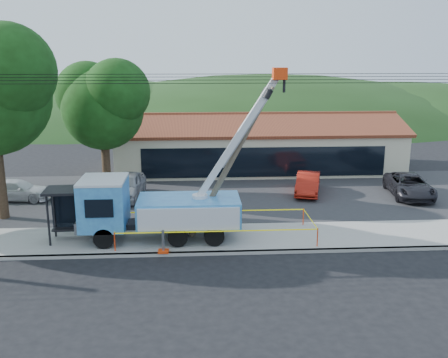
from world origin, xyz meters
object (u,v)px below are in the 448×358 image
object	(u,v)px
car_white	(18,201)
car_dark	(408,197)
car_red	(307,195)
car_silver	(127,199)
utility_truck	(155,207)
leaning_pole	(237,149)
bus_shelter	(75,202)

from	to	relation	value
car_white	car_dark	size ratio (longest dim) A/B	0.85
car_dark	car_red	bearing A→B (deg)	179.11
car_silver	car_red	world-z (taller)	car_silver
car_silver	car_dark	size ratio (longest dim) A/B	0.93
utility_truck	car_white	world-z (taller)	utility_truck
car_silver	car_dark	bearing A→B (deg)	3.20
car_silver	car_white	xyz separation A→B (m)	(-6.95, 0.02, 0.00)
utility_truck	car_silver	world-z (taller)	utility_truck
leaning_pole	car_red	size ratio (longest dim) A/B	1.96
utility_truck	car_red	world-z (taller)	utility_truck
bus_shelter	car_dark	distance (m)	21.13
bus_shelter	car_silver	distance (m)	7.86
bus_shelter	car_dark	world-z (taller)	bus_shelter
utility_truck	car_silver	bearing A→B (deg)	107.53
leaning_pole	car_red	distance (m)	10.46
bus_shelter	car_dark	bearing A→B (deg)	16.06
utility_truck	car_red	size ratio (longest dim) A/B	2.38
leaning_pole	bus_shelter	bearing A→B (deg)	-179.38
bus_shelter	car_red	size ratio (longest dim) A/B	0.67
car_red	leaning_pole	bearing A→B (deg)	-109.31
utility_truck	car_silver	distance (m)	8.20
bus_shelter	car_white	distance (m)	9.45
car_dark	bus_shelter	bearing A→B (deg)	-153.51
utility_truck	car_silver	xyz separation A→B (m)	(-2.41, 7.63, -1.81)
car_silver	car_dark	world-z (taller)	car_silver
leaning_pole	car_dark	world-z (taller)	leaning_pole
leaning_pole	car_dark	bearing A→B (deg)	29.39
car_red	utility_truck	bearing A→B (deg)	-124.12
bus_shelter	leaning_pole	bearing A→B (deg)	-2.14
bus_shelter	car_silver	bearing A→B (deg)	75.62
leaning_pole	bus_shelter	size ratio (longest dim) A/B	2.93
car_dark	leaning_pole	bearing A→B (deg)	-142.93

